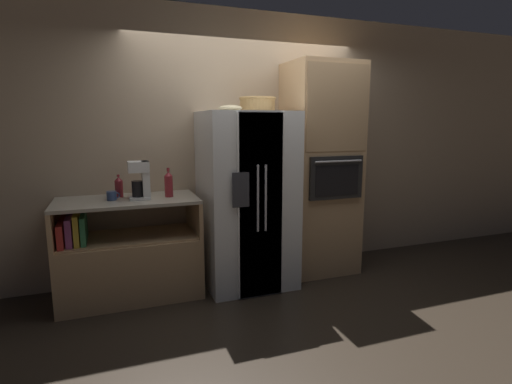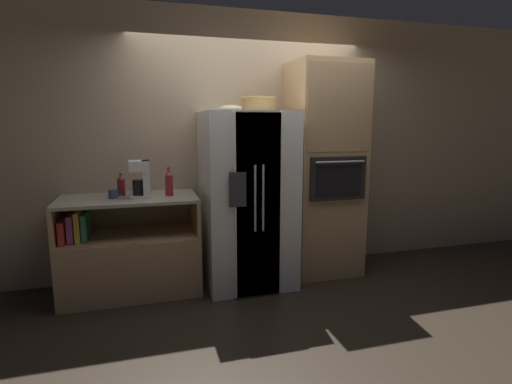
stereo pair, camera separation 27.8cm
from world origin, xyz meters
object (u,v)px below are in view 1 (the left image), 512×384
at_px(fruit_bowl, 231,108).
at_px(mug, 112,196).
at_px(wall_oven, 320,169).
at_px(coffee_maker, 141,179).
at_px(bottle_short, 169,184).
at_px(wicker_basket, 257,104).
at_px(bottle_tall, 119,187).
at_px(refrigerator, 247,199).

distance_m(fruit_bowl, mug, 1.37).
bearing_deg(mug, wall_oven, 0.68).
bearing_deg(coffee_maker, fruit_bowl, -2.00).
xyz_separation_m(wall_oven, bottle_short, (-1.65, -0.03, -0.07)).
height_order(wicker_basket, fruit_bowl, wicker_basket).
xyz_separation_m(wicker_basket, bottle_tall, (-1.36, 0.09, -0.78)).
xyz_separation_m(wicker_basket, coffee_maker, (-1.17, -0.08, -0.69)).
xyz_separation_m(fruit_bowl, mug, (-1.12, 0.06, -0.79)).
distance_m(wicker_basket, fruit_bowl, 0.34).
relative_size(wall_oven, fruit_bowl, 10.02).
distance_m(fruit_bowl, coffee_maker, 1.07).
bearing_deg(wall_oven, refrigerator, -174.35).
distance_m(wall_oven, mug, 2.16).
xyz_separation_m(fruit_bowl, bottle_tall, (-1.05, 0.20, -0.73)).
bearing_deg(mug, bottle_short, -0.63).
relative_size(wicker_basket, mug, 3.16).
relative_size(fruit_bowl, bottle_short, 0.82).
xyz_separation_m(refrigerator, mug, (-1.28, 0.06, 0.11)).
height_order(wicker_basket, mug, wicker_basket).
bearing_deg(refrigerator, coffee_maker, 178.31).
bearing_deg(bottle_tall, coffee_maker, -41.91).
bearing_deg(wicker_basket, mug, -178.06).
distance_m(refrigerator, bottle_short, 0.79).
distance_m(wicker_basket, bottle_tall, 1.58).
xyz_separation_m(bottle_short, coffee_maker, (-0.25, -0.03, 0.07)).
height_order(wall_oven, bottle_short, wall_oven).
bearing_deg(refrigerator, bottle_tall, 170.38).
bearing_deg(wicker_basket, coffee_maker, -176.08).
bearing_deg(bottle_short, wall_oven, 1.09).
distance_m(wall_oven, bottle_tall, 2.10).
bearing_deg(coffee_maker, refrigerator, -1.69).
bearing_deg(bottle_tall, bottle_short, -18.51).
bearing_deg(wall_oven, wicker_basket, 178.20).
height_order(bottle_short, mug, bottle_short).
bearing_deg(coffee_maker, wall_oven, 1.73).
distance_m(refrigerator, mug, 1.28).
relative_size(wall_oven, bottle_tall, 10.54).
bearing_deg(refrigerator, wicker_basket, 35.39).
relative_size(refrigerator, mug, 14.84).
relative_size(fruit_bowl, coffee_maker, 0.65).
height_order(wicker_basket, coffee_maker, wicker_basket).
relative_size(bottle_tall, mug, 1.82).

